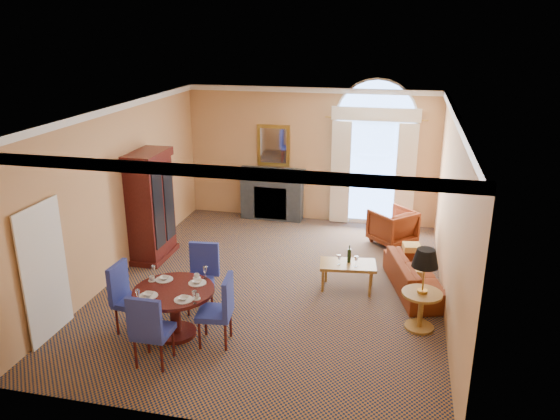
% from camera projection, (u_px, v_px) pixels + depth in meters
% --- Properties ---
extents(ground, '(7.50, 7.50, 0.00)m').
position_uv_depth(ground, '(274.00, 285.00, 10.09)').
color(ground, '#13203D').
rests_on(ground, ground).
extents(room_envelope, '(6.04, 7.52, 3.45)m').
position_uv_depth(room_envelope, '(281.00, 144.00, 9.90)').
color(room_envelope, tan).
rests_on(room_envelope, ground).
extents(armoire, '(0.64, 1.13, 2.23)m').
position_uv_depth(armoire, '(151.00, 208.00, 10.96)').
color(armoire, '#3A0F0D').
rests_on(armoire, ground).
extents(dining_table, '(1.24, 1.24, 0.98)m').
position_uv_depth(dining_table, '(174.00, 301.00, 8.29)').
color(dining_table, '#3A0F0D').
rests_on(dining_table, ground).
extents(dining_chair_north, '(0.64, 0.64, 1.12)m').
position_uv_depth(dining_chair_north, '(202.00, 272.00, 9.14)').
color(dining_chair_north, navy).
rests_on(dining_chair_north, ground).
extents(dining_chair_south, '(0.50, 0.52, 1.12)m').
position_uv_depth(dining_chair_south, '(149.00, 327.00, 7.48)').
color(dining_chair_south, navy).
rests_on(dining_chair_south, ground).
extents(dining_chair_east, '(0.57, 0.55, 1.12)m').
position_uv_depth(dining_chair_east, '(221.00, 306.00, 8.03)').
color(dining_chair_east, navy).
rests_on(dining_chair_east, ground).
extents(dining_chair_west, '(0.55, 0.55, 1.12)m').
position_uv_depth(dining_chair_west, '(126.00, 293.00, 8.41)').
color(dining_chair_west, navy).
rests_on(dining_chair_west, ground).
extents(sofa, '(1.26, 2.09, 0.57)m').
position_uv_depth(sofa, '(417.00, 276.00, 9.81)').
color(sofa, maroon).
rests_on(sofa, ground).
extents(armchair, '(1.18, 1.18, 0.77)m').
position_uv_depth(armchair, '(392.00, 227.00, 11.89)').
color(armchair, maroon).
rests_on(armchair, ground).
extents(coffee_table, '(1.06, 0.68, 0.84)m').
position_uv_depth(coffee_table, '(348.00, 266.00, 9.79)').
color(coffee_table, olive).
rests_on(coffee_table, ground).
extents(side_table, '(0.63, 0.63, 1.33)m').
position_uv_depth(side_table, '(424.00, 279.00, 8.38)').
color(side_table, olive).
rests_on(side_table, ground).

